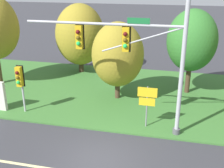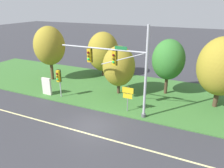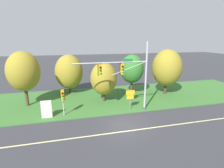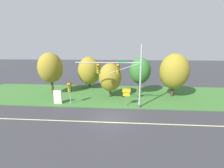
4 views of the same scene
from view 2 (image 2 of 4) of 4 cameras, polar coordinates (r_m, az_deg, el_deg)
name	(u,v)px [view 2 (image 2 of 4)]	position (r m, az deg, el deg)	size (l,w,h in m)	color
ground_plane	(92,125)	(18.63, -5.26, -10.73)	(160.00, 160.00, 0.00)	#333338
lane_stripe	(84,133)	(17.77, -7.22, -12.51)	(36.00, 0.16, 0.01)	beige
grass_verge	(127,91)	(25.30, 4.03, -1.76)	(48.00, 11.50, 0.10)	#386B2D
traffic_signal_mast	(121,65)	(18.77, 2.43, 5.00)	(8.42, 0.49, 7.98)	#9EA0A5
pedestrian_signal_near_kerb	(59,78)	(23.33, -13.77, 1.64)	(0.46, 0.55, 3.06)	#9EA0A5
route_sign_post	(128,95)	(19.93, 4.12, -2.86)	(1.07, 0.08, 2.42)	slate
tree_nearest_road	(49,46)	(28.83, -16.03, 9.54)	(3.89, 3.89, 6.85)	#4C3823
tree_left_of_mast	(103,52)	(29.54, -2.34, 8.43)	(4.19, 4.19, 5.96)	#423021
tree_behind_signpost	(119,66)	(23.47, 1.79, 4.65)	(3.50, 3.50, 5.31)	#423021
tree_mid_verge	(168,60)	(23.98, 14.52, 6.16)	(3.46, 3.46, 6.02)	#423021
tree_tall_centre	(222,67)	(22.41, 26.72, 4.05)	(4.39, 4.39, 6.77)	#423021
info_kiosk	(47,86)	(24.86, -16.67, -0.57)	(1.10, 0.24, 1.90)	beige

